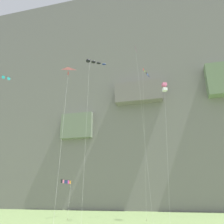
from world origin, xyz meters
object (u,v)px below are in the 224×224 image
at_px(kite_diamond_low_center, 137,61).
at_px(kite_banner_mid_left, 146,86).
at_px(kite_windsock_front_field, 93,62).
at_px(kite_banner_mid_center, 66,182).
at_px(kite_box_low_left, 165,87).
at_px(kite_delta_upper_mid, 68,73).

xyz_separation_m(kite_diamond_low_center, kite_banner_mid_left, (0.92, 5.72, -2.47)).
distance_m(kite_windsock_front_field, kite_banner_mid_left, 15.69).
bearing_deg(kite_banner_mid_center, kite_banner_mid_left, 0.71).
relative_size(kite_box_low_left, kite_windsock_front_field, 1.02).
bearing_deg(kite_banner_mid_center, kite_box_low_left, -7.59).
distance_m(kite_box_low_left, kite_diamond_low_center, 7.07).
relative_size(kite_windsock_front_field, kite_diamond_low_center, 0.74).
xyz_separation_m(kite_delta_upper_mid, kite_windsock_front_field, (2.36, 3.16, 3.22)).
xyz_separation_m(kite_delta_upper_mid, kite_box_low_left, (12.36, 14.49, 3.35)).
distance_m(kite_banner_mid_center, kite_windsock_front_field, 23.39).
height_order(kite_banner_mid_center, kite_diamond_low_center, kite_diamond_low_center).
xyz_separation_m(kite_banner_mid_center, kite_box_low_left, (19.58, -2.61, 16.28)).
bearing_deg(kite_banner_mid_left, kite_box_low_left, -38.04).
bearing_deg(kite_box_low_left, kite_windsock_front_field, -131.41).
distance_m(kite_box_low_left, kite_banner_mid_left, 5.03).
distance_m(kite_delta_upper_mid, kite_diamond_low_center, 16.09).
relative_size(kite_banner_mid_center, kite_windsock_front_field, 0.29).
height_order(kite_delta_upper_mid, kite_banner_mid_center, kite_delta_upper_mid).
height_order(kite_box_low_left, kite_banner_mid_left, kite_banner_mid_left).
xyz_separation_m(kite_delta_upper_mid, kite_banner_mid_center, (-7.22, 17.10, -12.93)).
bearing_deg(kite_banner_mid_center, kite_windsock_front_field, -55.48).
relative_size(kite_diamond_low_center, kite_banner_mid_left, 1.10).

